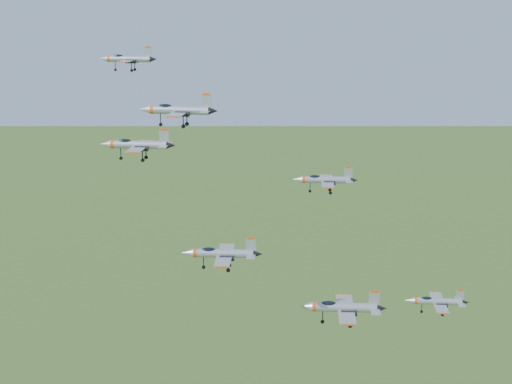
% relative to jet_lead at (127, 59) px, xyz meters
% --- Properties ---
extents(jet_lead, '(10.43, 8.77, 2.80)m').
position_rel_jet_lead_xyz_m(jet_lead, '(0.00, 0.00, 0.00)').
color(jet_lead, '#9BA0A7').
extents(jet_left_high, '(13.29, 11.14, 3.56)m').
position_rel_jet_lead_xyz_m(jet_left_high, '(13.02, -7.67, -7.37)').
color(jet_left_high, '#9BA0A7').
extents(jet_right_high, '(10.70, 9.04, 2.89)m').
position_rel_jet_lead_xyz_m(jet_right_high, '(15.26, -25.83, -9.64)').
color(jet_right_high, '#9BA0A7').
extents(jet_left_low, '(11.02, 9.36, 2.99)m').
position_rel_jet_lead_xyz_m(jet_left_low, '(35.24, 3.17, -19.81)').
color(jet_left_low, '#9BA0A7').
extents(jet_right_low, '(11.95, 10.16, 3.25)m').
position_rel_jet_lead_xyz_m(jet_right_low, '(25.38, -20.11, -26.42)').
color(jet_right_low, '#9BA0A7').
extents(jet_trail, '(13.71, 11.64, 3.72)m').
position_rel_jet_lead_xyz_m(jet_trail, '(41.56, -9.23, -37.30)').
color(jet_trail, '#9BA0A7').
extents(jet_extra, '(10.31, 8.73, 2.79)m').
position_rel_jet_lead_xyz_m(jet_extra, '(55.43, -0.63, -37.85)').
color(jet_extra, '#9BA0A7').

